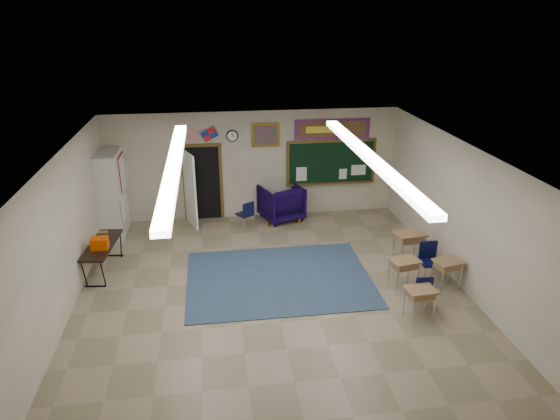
{
  "coord_description": "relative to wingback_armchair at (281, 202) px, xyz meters",
  "views": [
    {
      "loc": [
        -1.12,
        -8.7,
        5.52
      ],
      "look_at": [
        0.32,
        1.5,
        1.35
      ],
      "focal_mm": 32.0,
      "sensor_mm": 36.0,
      "label": 1
    }
  ],
  "objects": [
    {
      "name": "student_chair_desk_a",
      "position": [
        2.07,
        -4.83,
        -0.11
      ],
      "size": [
        0.39,
        0.39,
        0.75
      ],
      "primitive_type": null,
      "rotation": [
        0.0,
        0.0,
        3.1
      ],
      "color": "black",
      "rests_on": "floor"
    },
    {
      "name": "student_desk_front_right",
      "position": [
        2.52,
        -3.08,
        -0.04
      ],
      "size": [
        0.72,
        0.58,
        0.8
      ],
      "rotation": [
        0.0,
        0.0,
        0.13
      ],
      "color": "olive",
      "rests_on": "floor"
    },
    {
      "name": "wall_flags",
      "position": [
        -2.13,
        0.29,
        1.99
      ],
      "size": [
        1.16,
        0.06,
        0.7
      ],
      "primitive_type": null,
      "color": "red",
      "rests_on": "back_wall"
    },
    {
      "name": "wall_clock",
      "position": [
        -1.28,
        0.32,
        1.86
      ],
      "size": [
        0.32,
        0.05,
        0.32
      ],
      "color": "black",
      "rests_on": "back_wall"
    },
    {
      "name": "left_wall",
      "position": [
        -4.73,
        -4.15,
        1.01
      ],
      "size": [
        0.04,
        9.0,
        3.0
      ],
      "primitive_type": "cube",
      "color": "beige",
      "rests_on": "floor"
    },
    {
      "name": "front_wall",
      "position": [
        -0.73,
        -8.65,
        1.01
      ],
      "size": [
        8.0,
        0.04,
        3.0
      ],
      "primitive_type": "cube",
      "color": "beige",
      "rests_on": "floor"
    },
    {
      "name": "wooden_stool",
      "position": [
        -3.24,
        -0.82,
        -0.13
      ],
      "size": [
        0.39,
        0.39,
        0.69
      ],
      "color": "#533719",
      "rests_on": "floor"
    },
    {
      "name": "ceiling",
      "position": [
        -0.73,
        -4.15,
        2.51
      ],
      "size": [
        8.0,
        9.0,
        0.04
      ],
      "primitive_type": "cube",
      "color": "silver",
      "rests_on": "back_wall"
    },
    {
      "name": "student_desk_back_right",
      "position": [
        2.89,
        -4.26,
        -0.11
      ],
      "size": [
        0.64,
        0.53,
        0.68
      ],
      "rotation": [
        0.0,
        0.0,
        0.21
      ],
      "color": "olive",
      "rests_on": "floor"
    },
    {
      "name": "student_chair_reading",
      "position": [
        -1.07,
        -0.54,
        -0.09
      ],
      "size": [
        0.55,
        0.55,
        0.8
      ],
      "primitive_type": null,
      "rotation": [
        0.0,
        0.0,
        3.74
      ],
      "color": "black",
      "rests_on": "floor"
    },
    {
      "name": "storage_cabinet",
      "position": [
        -4.45,
        -0.3,
        0.61
      ],
      "size": [
        0.59,
        1.25,
        2.2
      ],
      "color": "silver",
      "rests_on": "floor"
    },
    {
      "name": "right_wall",
      "position": [
        3.27,
        -4.15,
        1.01
      ],
      "size": [
        0.04,
        9.0,
        3.0
      ],
      "primitive_type": "cube",
      "color": "beige",
      "rests_on": "floor"
    },
    {
      "name": "folding_table",
      "position": [
        -4.38,
        -2.44,
        -0.12
      ],
      "size": [
        0.71,
        1.66,
        0.92
      ],
      "rotation": [
        0.0,
        0.0,
        -0.11
      ],
      "color": "black",
      "rests_on": "floor"
    },
    {
      "name": "floor",
      "position": [
        -0.73,
        -4.15,
        -0.49
      ],
      "size": [
        9.0,
        9.0,
        0.0
      ],
      "primitive_type": "plane",
      "color": "gray",
      "rests_on": "ground"
    },
    {
      "name": "student_desk_front_left",
      "position": [
        1.99,
        -4.14,
        -0.1
      ],
      "size": [
        0.66,
        0.54,
        0.7
      ],
      "rotation": [
        0.0,
        0.0,
        0.2
      ],
      "color": "olive",
      "rests_on": "floor"
    },
    {
      "name": "area_rug",
      "position": [
        -0.53,
        -3.35,
        -0.48
      ],
      "size": [
        4.0,
        3.0,
        0.02
      ],
      "primitive_type": "cube",
      "color": "#2F4059",
      "rests_on": "floor"
    },
    {
      "name": "chalkboard",
      "position": [
        1.47,
        0.31,
        0.98
      ],
      "size": [
        2.55,
        0.14,
        1.3
      ],
      "color": "brown",
      "rests_on": "back_wall"
    },
    {
      "name": "student_chair_desk_b",
      "position": [
        2.67,
        -3.9,
        -0.05
      ],
      "size": [
        0.45,
        0.45,
        0.87
      ],
      "primitive_type": null,
      "rotation": [
        0.0,
        0.0,
        -0.03
      ],
      "color": "black",
      "rests_on": "floor"
    },
    {
      "name": "back_wall",
      "position": [
        -0.73,
        0.35,
        1.01
      ],
      "size": [
        8.0,
        0.04,
        3.0
      ],
      "primitive_type": "cube",
      "color": "beige",
      "rests_on": "floor"
    },
    {
      "name": "doorway",
      "position": [
        -2.24,
        0.2,
        0.57
      ],
      "size": [
        1.1,
        0.89,
        2.16
      ],
      "color": "black",
      "rests_on": "back_wall"
    },
    {
      "name": "bulletin_board",
      "position": [
        1.47,
        0.32,
        1.96
      ],
      "size": [
        2.1,
        0.05,
        0.55
      ],
      "color": "red",
      "rests_on": "back_wall"
    },
    {
      "name": "wingback_armchair",
      "position": [
        0.0,
        0.0,
        0.0
      ],
      "size": [
        1.34,
        1.35,
        0.97
      ],
      "primitive_type": "imported",
      "rotation": [
        0.0,
        0.0,
        3.48
      ],
      "color": "black",
      "rests_on": "floor"
    },
    {
      "name": "fluorescent_strips",
      "position": [
        -0.73,
        -4.15,
        2.45
      ],
      "size": [
        3.86,
        6.0,
        0.1
      ],
      "primitive_type": null,
      "color": "white",
      "rests_on": "ceiling"
    },
    {
      "name": "student_desk_back_left",
      "position": [
        1.89,
        -5.23,
        -0.12
      ],
      "size": [
        0.57,
        0.45,
        0.66
      ],
      "rotation": [
        0.0,
        0.0,
        0.07
      ],
      "color": "olive",
      "rests_on": "floor"
    },
    {
      "name": "framed_art_print",
      "position": [
        -0.38,
        0.32,
        1.86
      ],
      "size": [
        0.75,
        0.05,
        0.65
      ],
      "color": "olive",
      "rests_on": "back_wall"
    }
  ]
}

